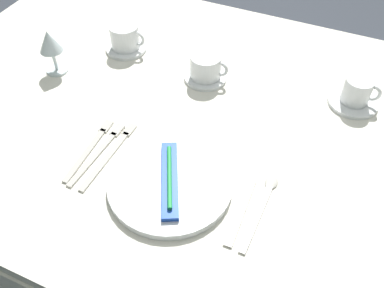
% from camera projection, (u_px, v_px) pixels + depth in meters
% --- Properties ---
extents(ground_plane, '(6.00, 6.00, 0.00)m').
position_uv_depth(ground_plane, '(214.00, 260.00, 1.62)').
color(ground_plane, '#383D47').
extents(dining_table, '(1.80, 1.11, 0.74)m').
position_uv_depth(dining_table, '(223.00, 143.00, 1.14)').
color(dining_table, silver).
rests_on(dining_table, ground).
extents(dinner_plate, '(0.28, 0.28, 0.02)m').
position_uv_depth(dinner_plate, '(170.00, 183.00, 0.93)').
color(dinner_plate, white).
rests_on(dinner_plate, dining_table).
extents(toothbrush_package, '(0.13, 0.20, 0.02)m').
position_uv_depth(toothbrush_package, '(170.00, 179.00, 0.92)').
color(toothbrush_package, blue).
rests_on(toothbrush_package, dinner_plate).
extents(fork_outer, '(0.02, 0.23, 0.00)m').
position_uv_depth(fork_outer, '(111.00, 153.00, 1.01)').
color(fork_outer, beige).
rests_on(fork_outer, dining_table).
extents(fork_inner, '(0.03, 0.22, 0.00)m').
position_uv_depth(fork_inner, '(99.00, 151.00, 1.01)').
color(fork_inner, beige).
rests_on(fork_inner, dining_table).
extents(fork_salad, '(0.03, 0.21, 0.00)m').
position_uv_depth(fork_salad, '(91.00, 147.00, 1.02)').
color(fork_salad, beige).
rests_on(fork_salad, dining_table).
extents(dinner_knife, '(0.03, 0.23, 0.00)m').
position_uv_depth(dinner_knife, '(243.00, 205.00, 0.90)').
color(dinner_knife, beige).
rests_on(dinner_knife, dining_table).
extents(spoon_soup, '(0.03, 0.21, 0.01)m').
position_uv_depth(spoon_soup, '(263.00, 203.00, 0.91)').
color(spoon_soup, beige).
rests_on(spoon_soup, dining_table).
extents(saucer_left, '(0.12, 0.12, 0.01)m').
position_uv_depth(saucer_left, '(205.00, 77.00, 1.20)').
color(saucer_left, white).
rests_on(saucer_left, dining_table).
extents(coffee_cup_left, '(0.11, 0.09, 0.07)m').
position_uv_depth(coffee_cup_left, '(206.00, 66.00, 1.17)').
color(coffee_cup_left, white).
rests_on(coffee_cup_left, saucer_left).
extents(saucer_right, '(0.13, 0.13, 0.01)m').
position_uv_depth(saucer_right, '(126.00, 48.00, 1.30)').
color(saucer_right, white).
rests_on(saucer_right, dining_table).
extents(coffee_cup_right, '(0.11, 0.09, 0.07)m').
position_uv_depth(coffee_cup_right, '(125.00, 36.00, 1.27)').
color(coffee_cup_right, white).
rests_on(coffee_cup_right, saucer_right).
extents(saucer_far, '(0.13, 0.13, 0.01)m').
position_uv_depth(saucer_far, '(353.00, 102.00, 1.13)').
color(saucer_far, white).
rests_on(saucer_far, dining_table).
extents(coffee_cup_far, '(0.10, 0.07, 0.07)m').
position_uv_depth(coffee_cup_far, '(358.00, 90.00, 1.10)').
color(coffee_cup_far, white).
rests_on(coffee_cup_far, saucer_far).
extents(wine_glass_centre, '(0.06, 0.06, 0.13)m').
position_uv_depth(wine_glass_centre, '(50.00, 44.00, 1.16)').
color(wine_glass_centre, silver).
rests_on(wine_glass_centre, dining_table).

